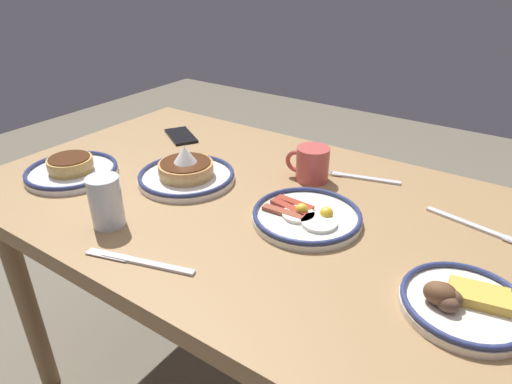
# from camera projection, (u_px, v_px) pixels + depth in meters

# --- Properties ---
(dining_table) EXTENTS (1.35, 0.83, 0.74)m
(dining_table) POSITION_uv_depth(u_px,v_px,m) (249.00, 225.00, 1.12)
(dining_table) COLOR #9A774C
(dining_table) RESTS_ON ground_plane
(plate_near_main) EXTENTS (0.25, 0.25, 0.10)m
(plate_near_main) POSITION_uv_depth(u_px,v_px,m) (186.00, 173.00, 1.15)
(plate_near_main) COLOR white
(plate_near_main) RESTS_ON dining_table
(plate_center_pancakes) EXTENTS (0.21, 0.21, 0.05)m
(plate_center_pancakes) POSITION_uv_depth(u_px,v_px,m) (463.00, 302.00, 0.73)
(plate_center_pancakes) COLOR silver
(plate_center_pancakes) RESTS_ON dining_table
(plate_far_companion) EXTENTS (0.24, 0.24, 0.05)m
(plate_far_companion) POSITION_uv_depth(u_px,v_px,m) (71.00, 170.00, 1.18)
(plate_far_companion) COLOR white
(plate_far_companion) RESTS_ON dining_table
(plate_far_side) EXTENTS (0.24, 0.24, 0.04)m
(plate_far_side) POSITION_uv_depth(u_px,v_px,m) (307.00, 216.00, 0.98)
(plate_far_side) COLOR silver
(plate_far_side) RESTS_ON dining_table
(coffee_mug) EXTENTS (0.12, 0.08, 0.09)m
(coffee_mug) POSITION_uv_depth(u_px,v_px,m) (312.00, 163.00, 1.15)
(coffee_mug) COLOR #BF4C47
(coffee_mug) RESTS_ON dining_table
(drinking_glass) EXTENTS (0.07, 0.07, 0.11)m
(drinking_glass) POSITION_uv_depth(u_px,v_px,m) (106.00, 204.00, 0.95)
(drinking_glass) COLOR silver
(drinking_glass) RESTS_ON dining_table
(cell_phone) EXTENTS (0.16, 0.14, 0.01)m
(cell_phone) POSITION_uv_depth(u_px,v_px,m) (181.00, 136.00, 1.44)
(cell_phone) COLOR black
(cell_phone) RESTS_ON dining_table
(fork_near) EXTENTS (0.20, 0.06, 0.01)m
(fork_near) POSITION_uv_depth(u_px,v_px,m) (472.00, 225.00, 0.96)
(fork_near) COLOR silver
(fork_near) RESTS_ON dining_table
(fork_far) EXTENTS (0.18, 0.06, 0.01)m
(fork_far) POSITION_uv_depth(u_px,v_px,m) (364.00, 178.00, 1.17)
(fork_far) COLOR silver
(fork_far) RESTS_ON dining_table
(butter_knife) EXTENTS (0.22, 0.08, 0.01)m
(butter_knife) POSITION_uv_depth(u_px,v_px,m) (139.00, 261.00, 0.85)
(butter_knife) COLOR silver
(butter_knife) RESTS_ON dining_table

